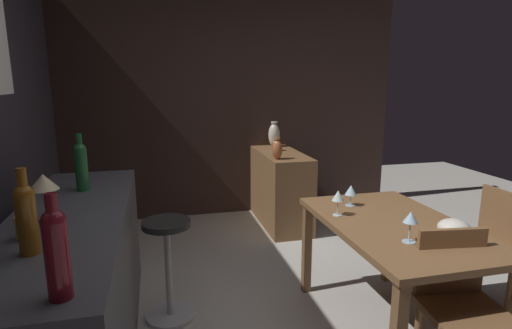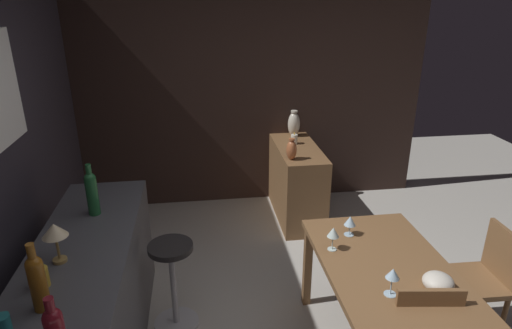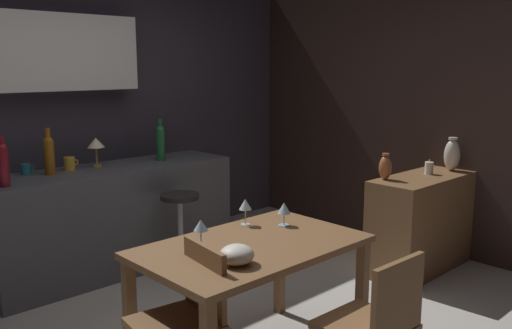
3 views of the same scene
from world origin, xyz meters
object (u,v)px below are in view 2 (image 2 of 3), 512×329
at_px(dining_table, 385,277).
at_px(wine_glass_left, 333,233).
at_px(wine_bottle_amber, 37,280).
at_px(fruit_bowl, 438,282).
at_px(vase_ceramic_ivory, 294,124).
at_px(vase_copper, 291,150).
at_px(wine_glass_right, 350,221).
at_px(cup_mustard, 40,277).
at_px(counter_lamp, 55,233).
at_px(chair_by_doorway, 483,278).
at_px(sideboard_cabinet, 296,182).
at_px(pillar_candle_tall, 294,139).
at_px(wine_glass_center, 393,275).
at_px(cup_teal, 3,324).
at_px(wine_bottle_green, 92,191).
at_px(bar_stool, 173,284).

distance_m(dining_table, wine_glass_left, 0.43).
bearing_deg(wine_bottle_amber, fruit_bowl, -88.45).
bearing_deg(vase_ceramic_ivory, vase_copper, 165.76).
xyz_separation_m(wine_glass_right, cup_mustard, (-0.54, 1.90, 0.10)).
bearing_deg(counter_lamp, chair_by_doorway, -89.56).
distance_m(sideboard_cabinet, wine_glass_left, 1.94).
bearing_deg(dining_table, wine_bottle_amber, 99.70).
height_order(wine_glass_right, counter_lamp, counter_lamp).
height_order(fruit_bowl, pillar_candle_tall, pillar_candle_tall).
bearing_deg(vase_ceramic_ivory, wine_glass_left, 174.04).
relative_size(wine_glass_center, vase_ceramic_ivory, 0.59).
distance_m(dining_table, cup_teal, 2.16).
bearing_deg(vase_ceramic_ivory, cup_teal, 145.55).
bearing_deg(dining_table, cup_teal, 102.78).
xyz_separation_m(wine_glass_center, counter_lamp, (0.36, 1.88, 0.22)).
bearing_deg(wine_bottle_amber, vase_ceramic_ivory, -33.98).
distance_m(dining_table, fruit_bowl, 0.36).
bearing_deg(wine_glass_center, wine_glass_left, 20.68).
xyz_separation_m(wine_bottle_green, vase_ceramic_ivory, (1.82, -1.85, -0.11)).
bearing_deg(dining_table, fruit_bowl, -146.03).
bearing_deg(wine_bottle_amber, cup_mustard, 18.59).
bearing_deg(pillar_candle_tall, chair_by_doorway, -156.83).
distance_m(chair_by_doorway, wine_glass_right, 1.01).
height_order(dining_table, wine_bottle_green, wine_bottle_green).
bearing_deg(cup_mustard, vase_ceramic_ivory, -36.72).
xyz_separation_m(sideboard_cabinet, fruit_bowl, (-2.38, -0.29, 0.38)).
xyz_separation_m(wine_glass_center, vase_copper, (2.01, 0.14, 0.05)).
xyz_separation_m(bar_stool, vase_copper, (1.24, -1.14, 0.55)).
relative_size(wine_bottle_amber, vase_ceramic_ivory, 1.23).
height_order(sideboard_cabinet, wine_glass_left, wine_glass_left).
bearing_deg(wine_glass_right, fruit_bowl, -155.57).
height_order(dining_table, wine_glass_center, wine_glass_center).
height_order(wine_bottle_amber, cup_mustard, wine_bottle_amber).
bearing_deg(wine_glass_center, fruit_bowl, -88.93).
height_order(wine_glass_right, pillar_candle_tall, pillar_candle_tall).
bearing_deg(wine_glass_right, sideboard_cabinet, -0.56).
bearing_deg(cup_mustard, counter_lamp, -8.57).
relative_size(wine_bottle_amber, cup_mustard, 2.99).
xyz_separation_m(dining_table, cup_teal, (-0.47, 2.09, 0.29)).
bearing_deg(wine_bottle_green, sideboard_cabinet, -51.42).
relative_size(dining_table, wine_glass_left, 7.66).
bearing_deg(bar_stool, wine_glass_center, -120.94).
distance_m(bar_stool, wine_glass_right, 1.36).
height_order(bar_stool, wine_bottle_amber, wine_bottle_amber).
xyz_separation_m(wine_glass_right, wine_glass_center, (-0.67, -0.01, 0.03)).
bearing_deg(sideboard_cabinet, pillar_candle_tall, 9.55).
xyz_separation_m(bar_stool, vase_ceramic_ivory, (2.00, -1.33, 0.59)).
height_order(fruit_bowl, wine_bottle_green, wine_bottle_green).
height_order(dining_table, counter_lamp, counter_lamp).
height_order(wine_bottle_green, vase_copper, wine_bottle_green).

